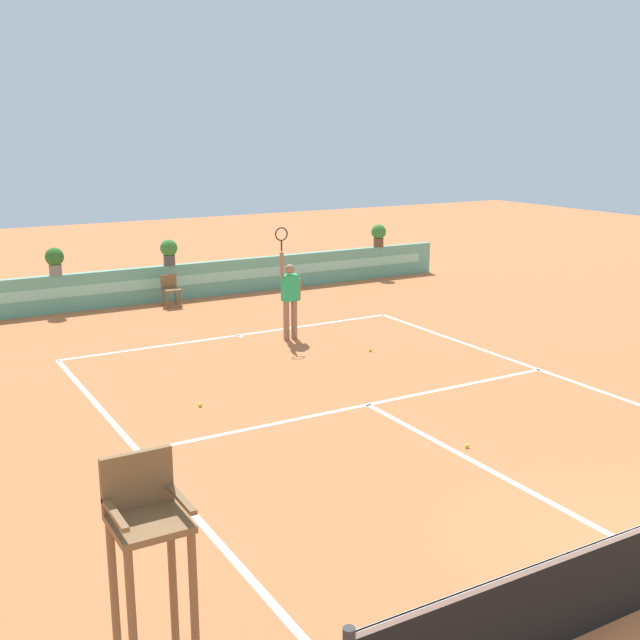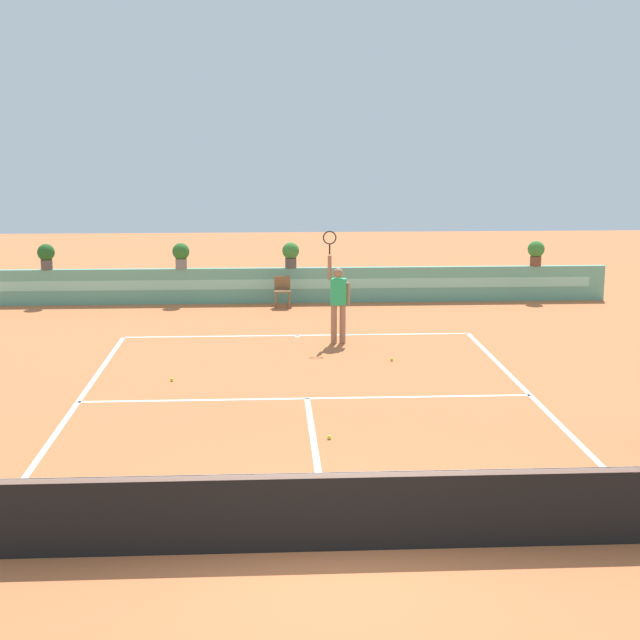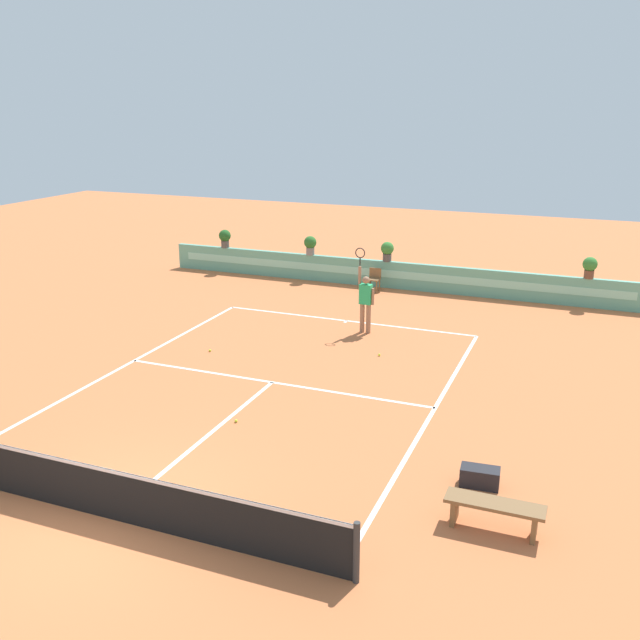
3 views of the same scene
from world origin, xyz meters
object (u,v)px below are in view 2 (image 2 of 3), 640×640
(tennis_player, at_px, (338,298))
(potted_plant_far_left, at_px, (46,255))
(potted_plant_far_right, at_px, (536,252))
(tennis_ball_mid_court, at_px, (172,380))
(ball_kid_chair, at_px, (282,290))
(potted_plant_centre, at_px, (291,253))
(tennis_ball_near_baseline, at_px, (329,437))
(tennis_ball_by_sideline, at_px, (392,359))
(potted_plant_left, at_px, (181,254))

(tennis_player, relative_size, potted_plant_far_left, 3.57)
(potted_plant_far_right, bearing_deg, tennis_ball_mid_court, -137.99)
(ball_kid_chair, relative_size, tennis_player, 0.33)
(tennis_player, bearing_deg, potted_plant_centre, 99.90)
(potted_plant_centre, bearing_deg, tennis_ball_near_baseline, -88.66)
(ball_kid_chair, bearing_deg, tennis_player, -75.60)
(tennis_ball_by_sideline, distance_m, potted_plant_centre, 7.58)
(tennis_player, distance_m, tennis_ball_by_sideline, 2.30)
(tennis_player, height_order, potted_plant_far_right, tennis_player)
(potted_plant_centre, xyz_separation_m, potted_plant_far_right, (7.02, 0.00, 0.00))
(ball_kid_chair, distance_m, tennis_ball_near_baseline, 11.63)
(tennis_player, xyz_separation_m, tennis_ball_mid_court, (-3.48, -3.22, -1.02))
(potted_plant_centre, height_order, potted_plant_left, same)
(tennis_ball_by_sideline, bearing_deg, tennis_ball_mid_court, -162.43)
(potted_plant_centre, height_order, potted_plant_far_right, same)
(tennis_player, bearing_deg, tennis_ball_mid_court, -137.20)
(tennis_ball_near_baseline, relative_size, tennis_ball_mid_court, 1.00)
(ball_kid_chair, distance_m, potted_plant_far_left, 6.66)
(tennis_player, height_order, potted_plant_centre, tennis_player)
(ball_kid_chair, relative_size, potted_plant_far_left, 1.17)
(tennis_player, height_order, tennis_ball_by_sideline, tennis_player)
(potted_plant_centre, relative_size, potted_plant_far_right, 1.00)
(tennis_ball_near_baseline, bearing_deg, tennis_player, 84.64)
(tennis_ball_mid_court, height_order, potted_plant_centre, potted_plant_centre)
(tennis_ball_by_sideline, height_order, potted_plant_far_left, potted_plant_far_left)
(ball_kid_chair, relative_size, potted_plant_far_right, 1.17)
(tennis_ball_near_baseline, relative_size, potted_plant_left, 0.09)
(tennis_ball_by_sideline, bearing_deg, ball_kid_chair, 108.89)
(tennis_ball_near_baseline, bearing_deg, potted_plant_left, 105.27)
(potted_plant_far_right, relative_size, potted_plant_left, 1.00)
(tennis_ball_mid_court, bearing_deg, tennis_player, 42.80)
(tennis_ball_mid_court, relative_size, potted_plant_left, 0.09)
(tennis_player, bearing_deg, tennis_ball_by_sideline, -60.63)
(tennis_player, distance_m, potted_plant_centre, 5.48)
(ball_kid_chair, distance_m, tennis_player, 4.84)
(ball_kid_chair, distance_m, potted_plant_centre, 1.21)
(tennis_ball_by_sideline, xyz_separation_m, potted_plant_centre, (-1.95, 7.19, 1.38))
(ball_kid_chair, bearing_deg, potted_plant_centre, 70.74)
(ball_kid_chair, distance_m, tennis_ball_mid_court, 8.22)
(tennis_ball_mid_court, bearing_deg, ball_kid_chair, 73.84)
(tennis_ball_by_sideline, xyz_separation_m, potted_plant_left, (-5.03, 7.19, 1.38))
(tennis_ball_near_baseline, relative_size, potted_plant_far_left, 0.09)
(ball_kid_chair, height_order, potted_plant_far_left, potted_plant_far_left)
(potted_plant_left, bearing_deg, tennis_ball_near_baseline, -74.73)
(potted_plant_centre, distance_m, potted_plant_far_left, 6.81)
(potted_plant_far_right, height_order, potted_plant_left, same)
(tennis_player, relative_size, tennis_ball_by_sideline, 38.01)
(ball_kid_chair, xyz_separation_m, potted_plant_far_right, (7.28, 0.73, 0.93))
(ball_kid_chair, distance_m, potted_plant_far_right, 7.37)
(potted_plant_centre, bearing_deg, tennis_player, -80.10)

